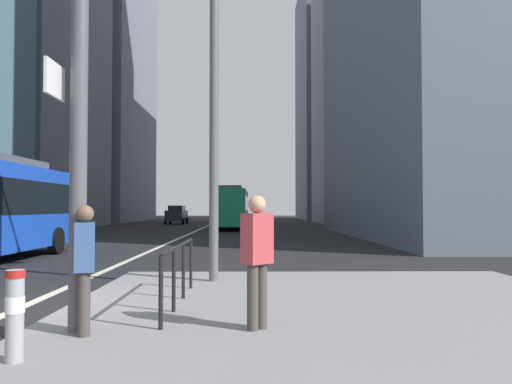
{
  "coord_description": "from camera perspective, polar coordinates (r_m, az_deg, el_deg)",
  "views": [
    {
      "loc": [
        3.96,
        -8.57,
        1.74
      ],
      "look_at": [
        4.47,
        33.5,
        3.02
      ],
      "focal_mm": 35.58,
      "sensor_mm": 36.0,
      "label": 1
    }
  ],
  "objects": [
    {
      "name": "car_receding_near",
      "position": [
        50.9,
        -1.95,
        -2.59
      ],
      "size": [
        2.12,
        4.61,
        1.94
      ],
      "color": "gold",
      "rests_on": "ground"
    },
    {
      "name": "bollard_left",
      "position": [
        5.9,
        -25.48,
        -11.97
      ],
      "size": [
        0.2,
        0.2,
        0.94
      ],
      "color": "#99999E",
      "rests_on": "median_island"
    },
    {
      "name": "office_tower_left_far",
      "position": [
        71.75,
        -17.59,
        16.86
      ],
      "size": [
        12.03,
        20.76,
        49.07
      ],
      "primitive_type": "cube",
      "color": "slate",
      "rests_on": "ground"
    },
    {
      "name": "office_tower_right_mid",
      "position": [
        57.88,
        12.7,
        13.45
      ],
      "size": [
        10.68,
        17.27,
        33.74
      ],
      "primitive_type": "cube",
      "color": "gray",
      "rests_on": "ground"
    },
    {
      "name": "pedestrian_railing",
      "position": [
        8.46,
        -8.65,
        -7.76
      ],
      "size": [
        0.06,
        3.43,
        0.98
      ],
      "color": "black",
      "rests_on": "median_island"
    },
    {
      "name": "median_island",
      "position": [
        7.9,
        10.88,
        -13.85
      ],
      "size": [
        9.0,
        10.0,
        0.15
      ],
      "primitive_type": "cube",
      "color": "gray",
      "rests_on": "ground"
    },
    {
      "name": "lane_centre_line",
      "position": [
        38.81,
        -6.57,
        -4.29
      ],
      "size": [
        0.2,
        80.0,
        0.01
      ],
      "primitive_type": "cube",
      "color": "beige",
      "rests_on": "ground"
    },
    {
      "name": "street_lamp_post",
      "position": [
        11.58,
        -4.72,
        16.09
      ],
      "size": [
        5.5,
        0.32,
        8.0
      ],
      "color": "#56565B",
      "rests_on": "median_island"
    },
    {
      "name": "ground_plane",
      "position": [
        28.9,
        -8.61,
        -5.17
      ],
      "size": [
        160.0,
        160.0,
        0.0
      ],
      "primitive_type": "plane",
      "color": "black"
    },
    {
      "name": "pedestrian_walking",
      "position": [
        6.74,
        -18.72,
        -7.57
      ],
      "size": [
        0.34,
        0.43,
        1.62
      ],
      "color": "#423D38",
      "rests_on": "median_island"
    },
    {
      "name": "city_bus_red_receding",
      "position": [
        41.3,
        -2.79,
        -1.61
      ],
      "size": [
        2.83,
        11.05,
        3.4
      ],
      "color": "#198456",
      "rests_on": "ground"
    },
    {
      "name": "office_tower_right_far",
      "position": [
        77.21,
        9.18,
        9.87
      ],
      "size": [
        11.14,
        16.61,
        34.53
      ],
      "primitive_type": "cube",
      "color": "slate",
      "rests_on": "ground"
    },
    {
      "name": "pedestrian_waiting",
      "position": [
        6.66,
        0.12,
        -7.04
      ],
      "size": [
        0.44,
        0.44,
        1.74
      ],
      "color": "#423D38",
      "rests_on": "median_island"
    },
    {
      "name": "car_oncoming_mid",
      "position": [
        54.19,
        -8.91,
        -2.52
      ],
      "size": [
        2.13,
        4.15,
        1.94
      ],
      "color": "#232838",
      "rests_on": "ground"
    },
    {
      "name": "city_bus_red_distant",
      "position": [
        63.23,
        -2.34,
        -1.66
      ],
      "size": [
        2.75,
        11.06,
        3.4
      ],
      "color": "#198456",
      "rests_on": "ground"
    }
  ]
}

